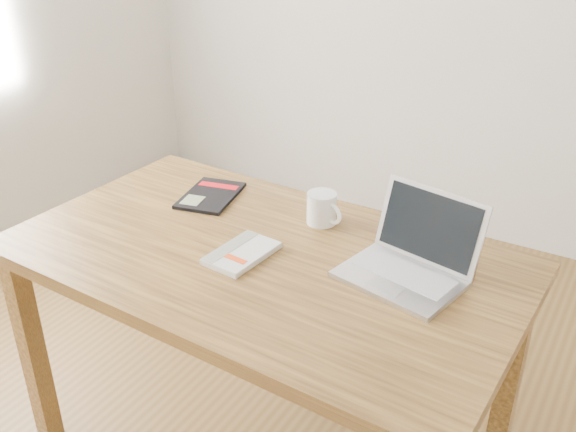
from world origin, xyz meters
The scene contains 6 objects.
room centered at (-0.07, 0.00, 1.36)m, with size 4.04×4.04×2.70m.
desk centered at (-0.14, 0.20, 0.66)m, with size 1.43×0.85×0.75m.
white_guidebook centered at (-0.18, 0.16, 0.76)m, with size 0.14×0.21×0.02m.
black_guidebook centered at (-0.48, 0.41, 0.76)m, with size 0.21×0.27×0.01m.
laptop centered at (0.24, 0.31, 0.79)m, with size 0.34×0.32×0.20m.
coffee_mug centered at (-0.08, 0.44, 0.80)m, with size 0.12×0.09×0.10m.
Camera 1 is at (0.70, -1.06, 1.65)m, focal length 40.00 mm.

